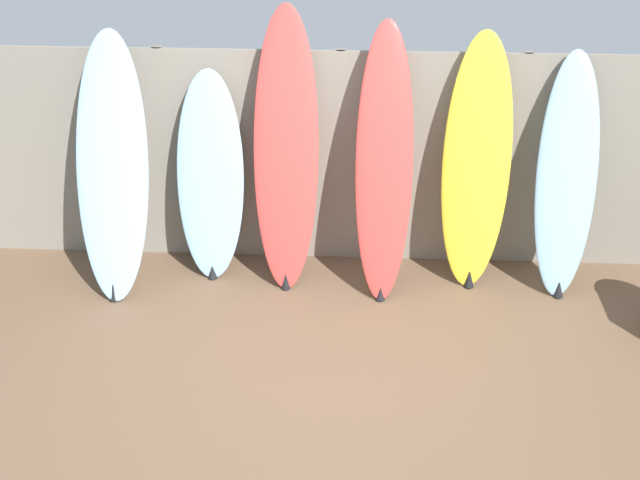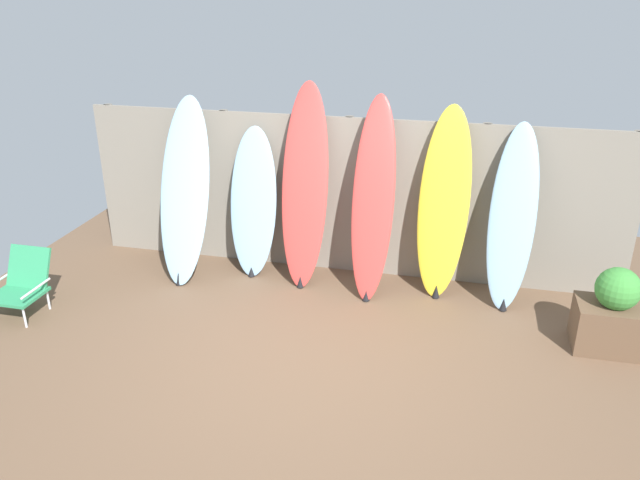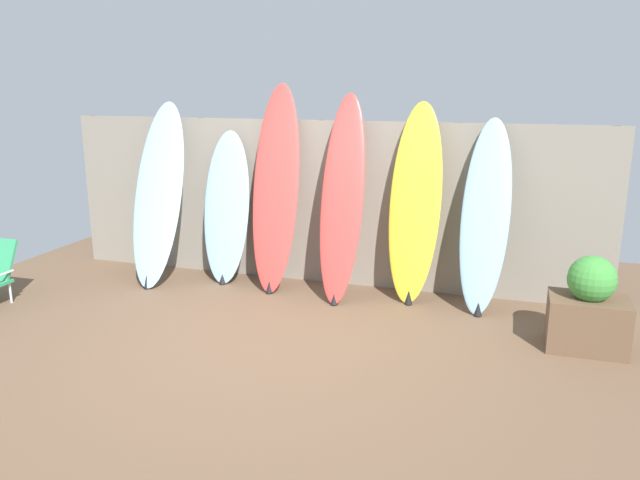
{
  "view_description": "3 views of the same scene",
  "coord_description": "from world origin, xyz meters",
  "px_view_note": "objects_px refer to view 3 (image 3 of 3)",
  "views": [
    {
      "loc": [
        0.19,
        -4.74,
        3.7
      ],
      "look_at": [
        -0.08,
        0.57,
        0.9
      ],
      "focal_mm": 50.0,
      "sensor_mm": 36.0,
      "label": 1
    },
    {
      "loc": [
        1.22,
        -4.51,
        3.22
      ],
      "look_at": [
        -0.06,
        0.9,
        0.83
      ],
      "focal_mm": 35.0,
      "sensor_mm": 36.0,
      "label": 2
    },
    {
      "loc": [
        2.0,
        -4.44,
        2.2
      ],
      "look_at": [
        0.4,
        0.66,
        0.84
      ],
      "focal_mm": 35.0,
      "sensor_mm": 36.0,
      "label": 3
    }
  ],
  "objects_px": {
    "surfboard_skyblue_1": "(226,209)",
    "surfboard_red_2": "(276,190)",
    "surfboard_yellow_4": "(415,205)",
    "planter_box": "(589,310)",
    "surfboard_skyblue_5": "(485,217)",
    "surfboard_red_3": "(342,199)",
    "surfboard_skyblue_0": "(158,195)"
  },
  "relations": [
    {
      "from": "surfboard_skyblue_5",
      "to": "surfboard_red_2",
      "type": "bearing_deg",
      "value": 179.96
    },
    {
      "from": "surfboard_skyblue_1",
      "to": "planter_box",
      "type": "distance_m",
      "value": 3.82
    },
    {
      "from": "surfboard_skyblue_1",
      "to": "planter_box",
      "type": "height_order",
      "value": "surfboard_skyblue_1"
    },
    {
      "from": "surfboard_red_2",
      "to": "planter_box",
      "type": "bearing_deg",
      "value": -13.59
    },
    {
      "from": "surfboard_red_2",
      "to": "surfboard_skyblue_5",
      "type": "distance_m",
      "value": 2.18
    },
    {
      "from": "surfboard_skyblue_1",
      "to": "surfboard_yellow_4",
      "type": "bearing_deg",
      "value": -0.42
    },
    {
      "from": "planter_box",
      "to": "surfboard_skyblue_5",
      "type": "bearing_deg",
      "value": 140.84
    },
    {
      "from": "surfboard_red_3",
      "to": "surfboard_yellow_4",
      "type": "xyz_separation_m",
      "value": [
        0.72,
        0.14,
        -0.04
      ]
    },
    {
      "from": "surfboard_skyblue_1",
      "to": "surfboard_red_2",
      "type": "bearing_deg",
      "value": -5.91
    },
    {
      "from": "surfboard_skyblue_0",
      "to": "surfboard_yellow_4",
      "type": "height_order",
      "value": "surfboard_yellow_4"
    },
    {
      "from": "surfboard_skyblue_0",
      "to": "surfboard_red_3",
      "type": "relative_size",
      "value": 0.95
    },
    {
      "from": "surfboard_yellow_4",
      "to": "surfboard_skyblue_5",
      "type": "relative_size",
      "value": 1.08
    },
    {
      "from": "surfboard_red_3",
      "to": "planter_box",
      "type": "height_order",
      "value": "surfboard_red_3"
    },
    {
      "from": "surfboard_yellow_4",
      "to": "surfboard_skyblue_5",
      "type": "xyz_separation_m",
      "value": [
        0.69,
        -0.05,
        -0.07
      ]
    },
    {
      "from": "surfboard_yellow_4",
      "to": "planter_box",
      "type": "xyz_separation_m",
      "value": [
        1.61,
        -0.79,
        -0.65
      ]
    },
    {
      "from": "surfboard_skyblue_0",
      "to": "surfboard_red_2",
      "type": "bearing_deg",
      "value": 6.22
    },
    {
      "from": "surfboard_skyblue_1",
      "to": "surfboard_red_3",
      "type": "height_order",
      "value": "surfboard_red_3"
    },
    {
      "from": "surfboard_skyblue_5",
      "to": "surfboard_red_3",
      "type": "bearing_deg",
      "value": -176.22
    },
    {
      "from": "surfboard_skyblue_1",
      "to": "surfboard_yellow_4",
      "type": "height_order",
      "value": "surfboard_yellow_4"
    },
    {
      "from": "surfboard_skyblue_1",
      "to": "surfboard_red_3",
      "type": "xyz_separation_m",
      "value": [
        1.38,
        -0.16,
        0.21
      ]
    },
    {
      "from": "surfboard_red_3",
      "to": "surfboard_skyblue_5",
      "type": "height_order",
      "value": "surfboard_red_3"
    },
    {
      "from": "surfboard_red_3",
      "to": "surfboard_skyblue_5",
      "type": "relative_size",
      "value": 1.12
    },
    {
      "from": "surfboard_red_3",
      "to": "surfboard_yellow_4",
      "type": "distance_m",
      "value": 0.73
    },
    {
      "from": "surfboard_skyblue_0",
      "to": "surfboard_yellow_4",
      "type": "bearing_deg",
      "value": 3.94
    },
    {
      "from": "surfboard_skyblue_0",
      "to": "surfboard_yellow_4",
      "type": "xyz_separation_m",
      "value": [
        2.82,
        0.19,
        0.01
      ]
    },
    {
      "from": "surfboard_skyblue_1",
      "to": "surfboard_yellow_4",
      "type": "relative_size",
      "value": 0.83
    },
    {
      "from": "surfboard_skyblue_5",
      "to": "planter_box",
      "type": "xyz_separation_m",
      "value": [
        0.91,
        -0.74,
        -0.58
      ]
    },
    {
      "from": "surfboard_skyblue_0",
      "to": "planter_box",
      "type": "bearing_deg",
      "value": -7.73
    },
    {
      "from": "surfboard_skyblue_1",
      "to": "surfboard_skyblue_5",
      "type": "height_order",
      "value": "surfboard_skyblue_5"
    },
    {
      "from": "surfboard_red_2",
      "to": "planter_box",
      "type": "xyz_separation_m",
      "value": [
        3.09,
        -0.75,
        -0.73
      ]
    },
    {
      "from": "surfboard_red_2",
      "to": "surfboard_skyblue_0",
      "type": "bearing_deg",
      "value": -173.78
    },
    {
      "from": "surfboard_skyblue_1",
      "to": "planter_box",
      "type": "relative_size",
      "value": 2.07
    }
  ]
}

